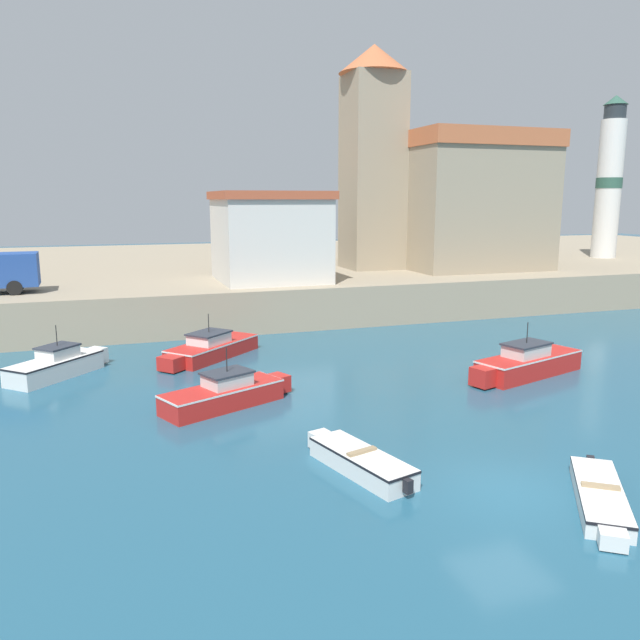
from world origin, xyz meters
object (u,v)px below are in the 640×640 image
at_px(motorboat_red_2, 527,363).
at_px(harbor_shed_near_wharf, 270,236).
at_px(dinghy_white_3, 359,460).
at_px(motorboat_red_6, 226,393).
at_px(motorboat_white_5, 58,364).
at_px(lighthouse, 609,180).
at_px(church, 431,195).
at_px(motorboat_red_4, 210,348).
at_px(dinghy_white_0, 600,496).

distance_m(motorboat_red_2, harbor_shed_near_wharf, 18.81).
relative_size(dinghy_white_3, motorboat_red_6, 0.80).
bearing_deg(motorboat_red_2, motorboat_white_5, 161.70).
xyz_separation_m(dinghy_white_3, lighthouse, (35.26, 29.42, 8.88)).
bearing_deg(motorboat_white_5, lighthouse, 20.29).
relative_size(dinghy_white_3, harbor_shed_near_wharf, 0.60).
bearing_deg(motorboat_white_5, motorboat_red_6, -45.21).
relative_size(dinghy_white_3, motorboat_white_5, 0.97).
relative_size(dinghy_white_3, church, 0.24).
distance_m(motorboat_red_6, lighthouse, 44.92).
height_order(motorboat_red_4, lighthouse, lighthouse).
distance_m(motorboat_red_4, church, 26.96).
distance_m(motorboat_red_4, lighthouse, 41.22).
bearing_deg(motorboat_white_5, motorboat_red_2, -18.30).
bearing_deg(dinghy_white_3, church, 58.78).
xyz_separation_m(motorboat_red_6, church, (20.91, 23.40, 7.42)).
height_order(lighthouse, harbor_shed_near_wharf, lighthouse).
xyz_separation_m(motorboat_red_2, harbor_shed_near_wharf, (-7.31, 16.67, 4.73)).
distance_m(church, harbor_shed_near_wharf, 16.76).
bearing_deg(dinghy_white_0, lighthouse, 47.67).
bearing_deg(dinghy_white_3, motorboat_red_4, 98.22).
distance_m(dinghy_white_0, harbor_shed_near_wharf, 27.73).
height_order(dinghy_white_3, church, church).
xyz_separation_m(motorboat_white_5, lighthouse, (44.08, 16.29, 8.68)).
bearing_deg(dinghy_white_0, motorboat_white_5, 129.17).
bearing_deg(lighthouse, motorboat_red_2, -137.40).
relative_size(motorboat_red_2, motorboat_red_4, 1.18).
xyz_separation_m(motorboat_red_4, harbor_shed_near_wharf, (5.31, 9.15, 4.81)).
xyz_separation_m(dinghy_white_3, church, (18.33, 30.23, 7.61)).
bearing_deg(dinghy_white_3, harbor_shed_near_wharf, 82.07).
distance_m(dinghy_white_3, church, 36.16).
distance_m(dinghy_white_0, motorboat_red_2, 11.93).
height_order(motorboat_red_2, church, church).
bearing_deg(motorboat_red_2, harbor_shed_near_wharf, 113.68).
bearing_deg(motorboat_red_4, motorboat_white_5, -170.75).
bearing_deg(dinghy_white_0, harbor_shed_near_wharf, 93.62).
bearing_deg(lighthouse, motorboat_red_6, -149.16).
height_order(dinghy_white_0, lighthouse, lighthouse).
height_order(motorboat_red_6, harbor_shed_near_wharf, harbor_shed_near_wharf).
bearing_deg(lighthouse, harbor_shed_near_wharf, -169.32).
relative_size(dinghy_white_0, lighthouse, 0.29).
relative_size(dinghy_white_0, church, 0.23).
relative_size(motorboat_white_5, motorboat_red_6, 0.83).
xyz_separation_m(motorboat_red_4, motorboat_red_6, (-0.53, -7.40, 0.01)).
xyz_separation_m(dinghy_white_0, motorboat_red_4, (-7.03, 18.05, 0.24)).
relative_size(dinghy_white_0, motorboat_white_5, 0.91).
xyz_separation_m(church, lighthouse, (16.93, -0.81, 1.27)).
bearing_deg(harbor_shed_near_wharf, motorboat_red_6, -109.43).
height_order(motorboat_white_5, harbor_shed_near_wharf, harbor_shed_near_wharf).
distance_m(motorboat_red_2, motorboat_red_6, 13.15).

